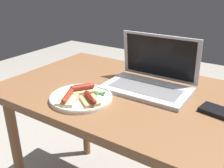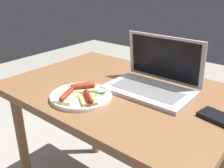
# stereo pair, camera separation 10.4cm
# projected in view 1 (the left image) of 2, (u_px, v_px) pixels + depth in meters

# --- Properties ---
(desk) EXTENTS (1.04, 0.73, 0.75)m
(desk) POSITION_uv_depth(u_px,v_px,m) (117.00, 106.00, 1.19)
(desk) COLOR brown
(desk) RESTS_ON ground_plane
(laptop) EXTENTS (0.38, 0.26, 0.23)m
(laptop) POSITION_uv_depth(u_px,v_px,m) (150.00, 80.00, 1.13)
(laptop) COLOR #B7B7BC
(laptop) RESTS_ON desk
(plate) EXTENTS (0.26, 0.26, 0.02)m
(plate) POSITION_uv_depth(u_px,v_px,m) (81.00, 97.00, 1.03)
(plate) COLOR silver
(plate) RESTS_ON desk
(sausage_toast_left) EXTENTS (0.10, 0.11, 0.04)m
(sausage_toast_left) POSITION_uv_depth(u_px,v_px,m) (83.00, 89.00, 1.06)
(sausage_toast_left) COLOR tan
(sausage_toast_left) RESTS_ON plate
(sausage_toast_middle) EXTENTS (0.11, 0.13, 0.04)m
(sausage_toast_middle) POSITION_uv_depth(u_px,v_px,m) (68.00, 98.00, 0.99)
(sausage_toast_middle) COLOR #D6B784
(sausage_toast_middle) RESTS_ON plate
(sausage_toast_right) EXTENTS (0.11, 0.10, 0.04)m
(sausage_toast_right) POSITION_uv_depth(u_px,v_px,m) (91.00, 99.00, 0.98)
(sausage_toast_right) COLOR tan
(sausage_toast_right) RESTS_ON plate
(salad_pile) EXTENTS (0.06, 0.07, 0.01)m
(salad_pile) POSITION_uv_depth(u_px,v_px,m) (98.00, 94.00, 1.05)
(salad_pile) COLOR #387A33
(salad_pile) RESTS_ON plate
(external_drive) EXTENTS (0.14, 0.10, 0.02)m
(external_drive) POSITION_uv_depth(u_px,v_px,m) (218.00, 111.00, 0.93)
(external_drive) COLOR black
(external_drive) RESTS_ON desk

